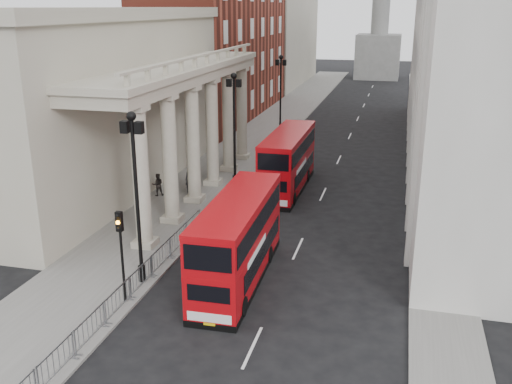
% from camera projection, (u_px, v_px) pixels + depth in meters
% --- Properties ---
extents(ground, '(260.00, 260.00, 0.00)m').
position_uv_depth(ground, '(115.00, 327.00, 23.99)').
color(ground, black).
rests_on(ground, ground).
extents(sidewalk_west, '(6.00, 140.00, 0.12)m').
position_uv_depth(sidewalk_west, '(241.00, 153.00, 52.31)').
color(sidewalk_west, slate).
rests_on(sidewalk_west, ground).
extents(sidewalk_east, '(3.00, 140.00, 0.12)m').
position_uv_depth(sidewalk_east, '(427.00, 165.00, 48.41)').
color(sidewalk_east, slate).
rests_on(sidewalk_east, ground).
extents(kerb, '(0.20, 140.00, 0.14)m').
position_uv_depth(kerb, '(272.00, 155.00, 51.61)').
color(kerb, slate).
rests_on(kerb, ground).
extents(portico_building, '(9.00, 28.00, 12.00)m').
position_uv_depth(portico_building, '(95.00, 106.00, 41.19)').
color(portico_building, '#A39D89').
rests_on(portico_building, ground).
extents(brick_building, '(9.00, 32.00, 22.00)m').
position_uv_depth(brick_building, '(220.00, 23.00, 67.27)').
color(brick_building, maroon).
rests_on(brick_building, ground).
extents(west_building_far, '(9.00, 30.00, 20.00)m').
position_uv_depth(west_building_far, '(278.00, 24.00, 97.05)').
color(west_building_far, '#A39D89').
rests_on(west_building_far, ground).
extents(east_building, '(8.00, 55.00, 25.00)m').
position_uv_depth(east_building, '(473.00, 11.00, 45.81)').
color(east_building, '#BBB9AF').
rests_on(east_building, ground).
extents(lamp_post_south, '(1.05, 0.44, 8.32)m').
position_uv_depth(lamp_post_south, '(136.00, 187.00, 26.29)').
color(lamp_post_south, black).
rests_on(lamp_post_south, sidewalk_west).
extents(lamp_post_mid, '(1.05, 0.44, 8.32)m').
position_uv_depth(lamp_post_mid, '(234.00, 122.00, 41.03)').
color(lamp_post_mid, black).
rests_on(lamp_post_mid, sidewalk_west).
extents(lamp_post_north, '(1.05, 0.44, 8.32)m').
position_uv_depth(lamp_post_north, '(281.00, 92.00, 55.76)').
color(lamp_post_north, black).
rests_on(lamp_post_north, sidewalk_west).
extents(traffic_light, '(0.28, 0.33, 4.30)m').
position_uv_depth(traffic_light, '(121.00, 240.00, 24.97)').
color(traffic_light, black).
rests_on(traffic_light, sidewalk_west).
extents(crowd_barriers, '(0.50, 18.75, 1.10)m').
position_uv_depth(crowd_barriers, '(130.00, 288.00, 25.91)').
color(crowd_barriers, gray).
rests_on(crowd_barriers, sidewalk_west).
extents(bus_near, '(2.57, 9.70, 4.16)m').
position_uv_depth(bus_near, '(238.00, 239.00, 27.52)').
color(bus_near, '#B2080E').
rests_on(bus_near, ground).
extents(bus_far, '(2.42, 9.86, 4.25)m').
position_uv_depth(bus_far, '(288.00, 160.00, 41.40)').
color(bus_far, '#B0080E').
rests_on(bus_far, ground).
extents(pedestrian_a, '(0.81, 0.68, 1.90)m').
position_uv_depth(pedestrian_a, '(190.00, 180.00, 40.72)').
color(pedestrian_a, black).
rests_on(pedestrian_a, sidewalk_west).
extents(pedestrian_b, '(0.98, 0.92, 1.61)m').
position_uv_depth(pedestrian_b, '(158.00, 185.00, 40.08)').
color(pedestrian_b, black).
rests_on(pedestrian_b, sidewalk_west).
extents(pedestrian_c, '(0.93, 0.70, 1.72)m').
position_uv_depth(pedestrian_c, '(196.00, 180.00, 40.91)').
color(pedestrian_c, black).
rests_on(pedestrian_c, sidewalk_west).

